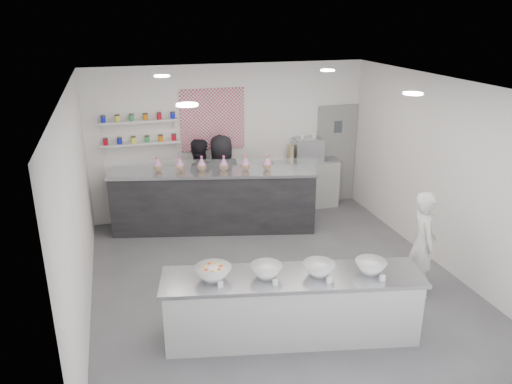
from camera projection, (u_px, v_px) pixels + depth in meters
floor at (277, 281)px, 7.72m from camera, size 6.00×6.00×0.00m
ceiling at (280, 85)px, 6.69m from camera, size 6.00×6.00×0.00m
back_wall at (230, 141)px, 9.91m from camera, size 5.50×0.00×5.50m
left_wall at (78, 210)px, 6.49m from camera, size 0.00×6.00×6.00m
right_wall at (442, 174)px, 7.92m from camera, size 0.00×6.00×6.00m
back_door at (336, 154)px, 10.63m from camera, size 0.88×0.04×2.10m
pattern_panel at (213, 120)px, 9.64m from camera, size 1.25×0.03×1.20m
jar_shelf_lower at (141, 143)px, 9.33m from camera, size 1.45×0.22×0.04m
jar_shelf_upper at (139, 121)px, 9.19m from camera, size 1.45×0.22×0.04m
preserve_jars at (139, 129)px, 9.22m from camera, size 1.45×0.10×0.56m
downlight_0 at (187, 105)px, 5.43m from camera, size 0.24×0.24×0.02m
downlight_1 at (413, 94)px, 6.15m from camera, size 0.24×0.24×0.02m
downlight_2 at (162, 76)px, 7.77m from camera, size 0.24×0.24×0.02m
downlight_3 at (328, 70)px, 8.50m from camera, size 0.24×0.24×0.02m
prep_counter at (292, 306)px, 6.28m from camera, size 3.31×1.36×0.88m
back_bar at (214, 201)px, 9.34m from camera, size 3.84×1.54×1.17m
sneeze_guard at (212, 168)px, 8.78m from camera, size 3.64×0.87×0.32m
espresso_ledge at (306, 184)px, 10.45m from camera, size 1.38×0.44×1.03m
espresso_machine at (308, 150)px, 10.20m from camera, size 0.59×0.41×0.45m
cup_stacks at (293, 154)px, 10.14m from camera, size 0.24×0.24×0.34m
prep_bowls at (293, 270)px, 6.10m from camera, size 2.40×0.95×0.16m
label_cards at (316, 293)px, 5.68m from camera, size 2.01×0.04×0.07m
cookie_bags at (213, 163)px, 9.09m from camera, size 2.14×0.66×0.28m
woman_prep at (423, 244)px, 7.15m from camera, size 0.52×0.66×1.59m
staff_left at (198, 183)px, 9.51m from camera, size 0.84×0.66×1.70m
staff_right at (222, 179)px, 9.69m from camera, size 0.89×0.63×1.72m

